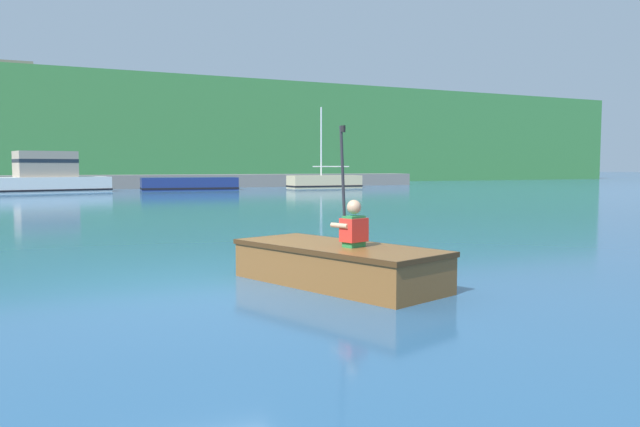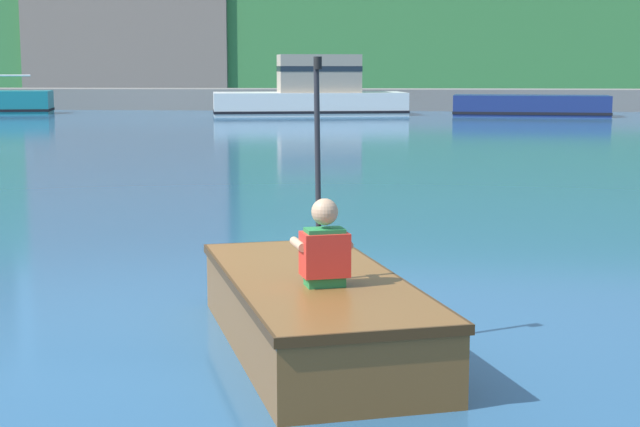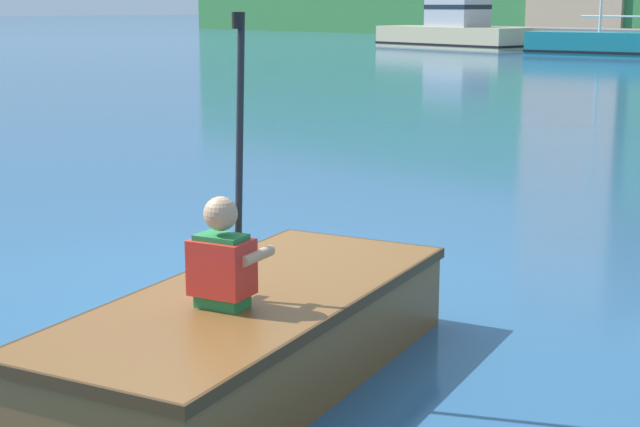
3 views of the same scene
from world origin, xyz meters
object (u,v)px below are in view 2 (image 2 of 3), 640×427
Objects in this scene: moored_boat_dock_west_end at (531,106)px; person_paddler at (324,245)px; moored_boat_dock_center_far at (313,93)px; rowboat_foreground at (313,307)px.

person_paddler is at bearing -100.11° from moored_boat_dock_west_end.
person_paddler reaches higher than moored_boat_dock_west_end.
moored_boat_dock_center_far is 31.98m from person_paddler.
moored_boat_dock_west_end is 32.04m from person_paddler.
person_paddler is (2.67, -31.87, -0.09)m from moored_boat_dock_center_far.
moored_boat_dock_center_far is 31.69m from rowboat_foreground.
moored_boat_dock_center_far is at bearing 94.79° from person_paddler.
moored_boat_dock_center_far reaches higher than rowboat_foreground.
moored_boat_dock_west_end is at bearing -2.29° from moored_boat_dock_center_far.
moored_boat_dock_center_far reaches higher than person_paddler.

